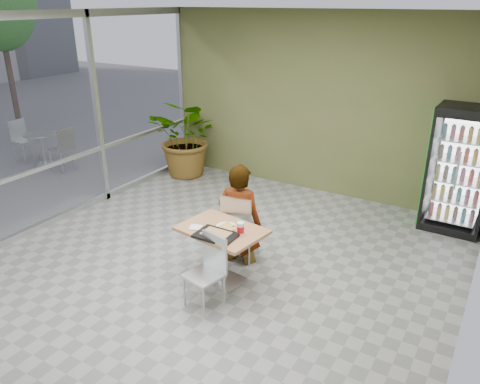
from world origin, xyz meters
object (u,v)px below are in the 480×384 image
chair_near (209,265)px  soda_cup (241,229)px  beverage_fridge (459,170)px  chair_far (239,223)px  cafeteria_tray (216,235)px  dining_table (222,244)px  seated_woman (239,223)px  potted_plant (188,138)px

chair_near → soda_cup: 0.56m
chair_near → beverage_fridge: bearing=71.0°
chair_far → soda_cup: size_ratio=6.21×
chair_near → cafeteria_tray: (-0.07, 0.25, 0.26)m
chair_near → beverage_fridge: beverage_fridge is taller
chair_near → soda_cup: size_ratio=5.50×
dining_table → seated_woman: 0.61m
dining_table → potted_plant: size_ratio=0.70×
seated_woman → cafeteria_tray: (0.16, -0.80, 0.22)m
seated_woman → potted_plant: size_ratio=1.06×
soda_cup → potted_plant: bearing=135.3°
chair_far → potted_plant: bearing=-51.8°
seated_woman → soda_cup: size_ratio=10.69×
chair_far → cafeteria_tray: bearing=91.2°
chair_near → cafeteria_tray: size_ratio=1.79×
beverage_fridge → cafeteria_tray: bearing=-122.2°
chair_far → seated_woman: 0.06m
seated_woman → beverage_fridge: bearing=-142.4°
seated_woman → potted_plant: (-2.59, 2.33, 0.25)m
chair_far → potted_plant: potted_plant is taller
dining_table → beverage_fridge: bearing=54.3°
chair_far → cafeteria_tray: size_ratio=2.03×
beverage_fridge → chair_near: bearing=-119.5°
beverage_fridge → dining_table: bearing=-124.4°
seated_woman → cafeteria_tray: seated_woman is taller
beverage_fridge → seated_woman: bearing=-131.7°
dining_table → chair_far: chair_far is taller
chair_near → beverage_fridge: (2.13, 3.56, 0.45)m
chair_far → beverage_fridge: 3.49m
chair_near → seated_woman: (-0.22, 1.04, 0.03)m
seated_woman → soda_cup: seated_woman is taller
beverage_fridge → soda_cup: bearing=-120.8°
soda_cup → potted_plant: (-2.97, 2.94, -0.03)m
chair_far → seated_woman: (-0.02, 0.05, -0.03)m
chair_far → chair_near: chair_far is taller
seated_woman → potted_plant: potted_plant is taller
potted_plant → seated_woman: bearing=-42.0°
cafeteria_tray → potted_plant: (-2.74, 3.13, 0.03)m
seated_woman → potted_plant: bearing=-51.4°
seated_woman → beverage_fridge: 3.47m
soda_cup → cafeteria_tray: soda_cup is taller
chair_near → soda_cup: (0.16, 0.43, 0.32)m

